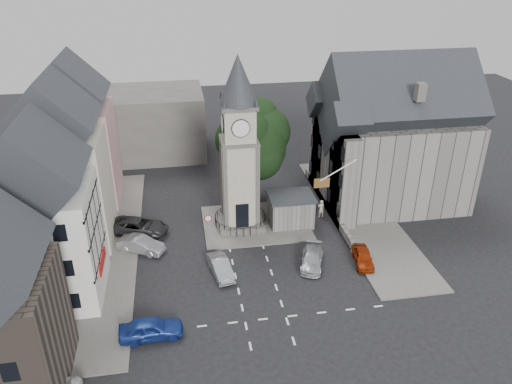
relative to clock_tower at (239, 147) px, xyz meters
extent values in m
plane|color=black|center=(0.00, -7.99, -8.12)|extent=(120.00, 120.00, 0.00)
cube|color=#595651|center=(-12.50, -1.99, -8.05)|extent=(6.00, 30.00, 0.14)
cube|color=#595651|center=(12.00, 0.01, -8.05)|extent=(6.00, 26.00, 0.14)
cube|color=#595651|center=(1.50, 0.01, -8.04)|extent=(10.00, 8.00, 0.16)
cube|color=silver|center=(0.00, -13.49, -8.12)|extent=(20.00, 8.00, 0.01)
cube|color=#4C4944|center=(0.00, 0.01, -7.77)|extent=(4.20, 4.20, 0.70)
torus|color=black|center=(0.00, 0.01, -7.04)|extent=(4.86, 4.86, 0.06)
cube|color=gray|center=(0.00, 0.01, -3.42)|extent=(3.00, 3.00, 8.00)
cube|color=black|center=(0.00, -1.44, -6.22)|extent=(1.20, 0.25, 2.40)
cube|color=#4C4944|center=(0.00, 0.01, 0.58)|extent=(3.30, 3.30, 0.25)
cube|color=gray|center=(0.00, 0.01, 2.18)|extent=(2.70, 2.70, 3.20)
cylinder|color=white|center=(0.00, -1.39, 2.18)|extent=(1.50, 0.12, 1.50)
cube|color=#4C4944|center=(0.00, 0.01, 3.78)|extent=(3.10, 3.10, 0.30)
cone|color=black|center=(0.00, 0.01, 6.03)|extent=(3.40, 3.40, 4.20)
cube|color=#5F5D58|center=(4.80, -0.49, -6.72)|extent=(4.00, 3.00, 2.80)
cube|color=black|center=(4.80, -0.49, -5.17)|extent=(4.30, 3.30, 0.25)
cylinder|color=black|center=(2.00, 5.01, -5.92)|extent=(0.70, 0.70, 4.40)
cylinder|color=black|center=(-3.20, -2.49, -6.87)|extent=(0.10, 0.10, 2.50)
cone|color=#A50C0C|center=(-3.20, -2.59, -5.62)|extent=(0.70, 0.06, 0.70)
cone|color=white|center=(-3.20, -2.61, -5.62)|extent=(0.54, 0.04, 0.54)
cube|color=#DB9996|center=(-15.50, 8.01, -3.12)|extent=(7.50, 7.00, 10.00)
cube|color=beige|center=(-15.50, 0.01, -3.12)|extent=(7.50, 7.00, 10.00)
cube|color=silver|center=(-15.50, -7.99, -3.62)|extent=(7.50, 7.00, 9.00)
cube|color=#4C4944|center=(-12.00, 20.01, -4.12)|extent=(20.00, 10.00, 8.00)
cube|color=#5F5D58|center=(16.00, 3.01, -3.62)|extent=(14.00, 10.00, 9.00)
cube|color=#5F5D58|center=(9.80, -0.49, -3.62)|extent=(1.60, 4.40, 9.00)
cube|color=#5F5D58|center=(9.80, 6.51, -3.62)|extent=(1.60, 4.40, 9.00)
cube|color=#5F5D58|center=(9.20, 2.01, -7.67)|extent=(0.40, 16.00, 0.90)
cylinder|color=white|center=(8.00, -3.99, -1.12)|extent=(3.17, 0.10, 1.89)
plane|color=#B21414|center=(6.60, -3.99, -2.22)|extent=(1.40, 0.00, 1.40)
imported|color=navy|center=(-8.08, -13.99, -7.38)|extent=(4.43, 1.91, 1.49)
imported|color=gray|center=(-9.20, -3.04, -7.43)|extent=(4.41, 3.28, 1.39)
imported|color=#28282A|center=(-9.50, 0.01, -7.36)|extent=(5.97, 4.29, 1.51)
imported|color=#93949B|center=(-2.65, -7.49, -7.46)|extent=(2.14, 4.21, 1.32)
imported|color=#AFB3B7|center=(5.06, -7.49, -7.51)|extent=(2.98, 4.53, 1.22)
imported|color=#8F2607|center=(9.39, -7.96, -7.50)|extent=(2.05, 3.81, 1.23)
imported|color=beige|center=(8.07, 0.34, -7.20)|extent=(0.71, 0.50, 1.84)
camera|label=1|loc=(-5.25, -41.04, 16.40)|focal=35.00mm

